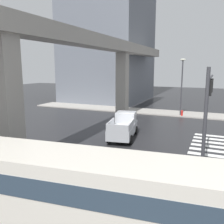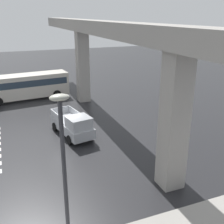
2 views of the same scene
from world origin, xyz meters
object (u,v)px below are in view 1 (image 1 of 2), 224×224
object	(u,v)px
pickup_truck	(124,126)
city_bus	(78,188)
street_lamp_near_corner	(182,80)
fire_hydrant	(182,113)
traffic_signal_mast	(208,101)

from	to	relation	value
pickup_truck	city_bus	size ratio (longest dim) A/B	0.49
street_lamp_near_corner	fire_hydrant	distance (m)	4.15
traffic_signal_mast	fire_hydrant	bearing A→B (deg)	11.72
fire_hydrant	traffic_signal_mast	bearing A→B (deg)	-168.28
pickup_truck	street_lamp_near_corner	bearing A→B (deg)	-14.96
city_bus	pickup_truck	bearing A→B (deg)	13.25
fire_hydrant	street_lamp_near_corner	bearing A→B (deg)	32.69
pickup_truck	street_lamp_near_corner	xyz separation A→B (m)	(12.00, -3.21, 3.57)
pickup_truck	city_bus	world-z (taller)	city_bus
street_lamp_near_corner	fire_hydrant	size ratio (longest dim) A/B	8.52
street_lamp_near_corner	fire_hydrant	world-z (taller)	street_lamp_near_corner
street_lamp_near_corner	pickup_truck	bearing A→B (deg)	165.04
pickup_truck	traffic_signal_mast	xyz separation A→B (m)	(-5.69, -7.05, 3.40)
fire_hydrant	city_bus	bearing A→B (deg)	178.82
city_bus	fire_hydrant	bearing A→B (deg)	-1.18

